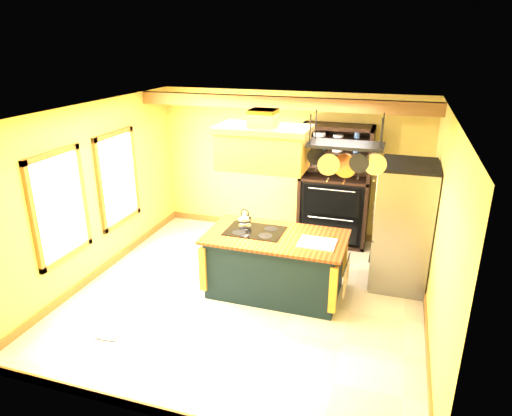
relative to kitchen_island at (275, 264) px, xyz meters
The scene contains 15 objects.
floor 0.62m from the kitchen_island, 150.23° to the right, with size 5.00×5.00×0.00m, color beige.
ceiling 2.27m from the kitchen_island, 150.23° to the right, with size 5.00×5.00×0.00m, color white.
wall_back 2.49m from the kitchen_island, 98.63° to the left, with size 5.00×0.02×2.70m, color gold.
wall_front 2.86m from the kitchen_island, 97.37° to the right, with size 5.00×0.02×2.70m, color gold.
wall_left 2.99m from the kitchen_island, behind, with size 0.02×5.00×2.70m, color gold.
wall_right 2.33m from the kitchen_island, ahead, with size 0.02×5.00×2.70m, color gold.
ceiling_beam 2.62m from the kitchen_island, 103.10° to the left, with size 5.00×0.15×0.20m, color olive.
window_near 3.13m from the kitchen_island, 160.44° to the right, with size 0.06×1.06×1.56m.
window_far 2.99m from the kitchen_island, behind, with size 0.06×1.06×1.56m.
kitchen_island is the anchor object (origin of this frame).
range_hood 1.77m from the kitchen_island, behind, with size 1.26×0.71×0.80m.
pot_rack 1.95m from the kitchen_island, ahead, with size 1.03×0.48×0.86m.
refrigerator 1.98m from the kitchen_island, 26.45° to the left, with size 0.81×0.96×1.87m.
hutch 2.16m from the kitchen_island, 75.63° to the left, with size 1.24×0.56×2.19m.
floor_register 2.51m from the kitchen_island, 134.92° to the right, with size 0.28×0.12×0.01m, color black.
Camera 1 is at (1.89, -5.59, 3.58)m, focal length 32.00 mm.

